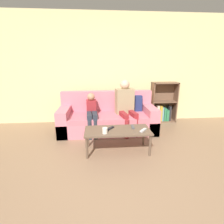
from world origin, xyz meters
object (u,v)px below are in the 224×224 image
at_px(coffee_table, 118,132).
at_px(tv_remote_2, 133,127).
at_px(couch, 108,118).
at_px(person_adult, 126,103).
at_px(tv_remote_1, 110,128).
at_px(person_child, 92,112).
at_px(cup_near, 105,131).
at_px(bookshelf, 162,107).
at_px(tv_remote_0, 143,130).

bearing_deg(coffee_table, tv_remote_2, 18.53).
bearing_deg(couch, person_adult, -12.03).
bearing_deg(person_adult, tv_remote_1, -126.21).
xyz_separation_m(person_child, cup_near, (0.23, -0.97, -0.04)).
bearing_deg(person_adult, coffee_table, -118.19).
bearing_deg(bookshelf, tv_remote_1, -135.14).
height_order(person_child, cup_near, person_child).
height_order(bookshelf, person_adult, person_adult).
bearing_deg(tv_remote_0, person_child, 174.02).
relative_size(couch, coffee_table, 1.89).
bearing_deg(bookshelf, tv_remote_0, -120.00).
bearing_deg(person_adult, bookshelf, 18.56).
distance_m(bookshelf, cup_near, 2.26).
height_order(cup_near, tv_remote_1, cup_near).
bearing_deg(person_child, coffee_table, -65.27).
bearing_deg(cup_near, tv_remote_2, 24.09).
distance_m(coffee_table, person_adult, 0.99).
height_order(person_adult, cup_near, person_adult).
bearing_deg(tv_remote_2, coffee_table, -155.27).
height_order(person_child, tv_remote_1, person_child).
height_order(couch, person_child, person_child).
height_order(coffee_table, tv_remote_0, tv_remote_0).
height_order(bookshelf, tv_remote_0, bookshelf).
height_order(coffee_table, tv_remote_1, tv_remote_1).
distance_m(bookshelf, tv_remote_0, 1.83).
xyz_separation_m(tv_remote_0, tv_remote_2, (-0.14, 0.17, 0.00)).
bearing_deg(cup_near, bookshelf, 46.48).
xyz_separation_m(tv_remote_0, tv_remote_1, (-0.54, 0.14, 0.00)).
bearing_deg(coffee_table, person_adult, 72.89).
relative_size(person_adult, tv_remote_2, 6.47).
distance_m(coffee_table, person_child, 0.96).
height_order(person_adult, tv_remote_2, person_adult).
bearing_deg(coffee_table, bookshelf, 48.46).
height_order(couch, person_adult, person_adult).
height_order(coffee_table, cup_near, cup_near).
relative_size(couch, person_child, 2.44).
relative_size(person_adult, tv_remote_0, 7.02).
bearing_deg(person_child, tv_remote_2, -49.11).
xyz_separation_m(coffee_table, person_adult, (0.28, 0.91, 0.29)).
relative_size(bookshelf, tv_remote_0, 6.25).
relative_size(coffee_table, cup_near, 11.70).
bearing_deg(cup_near, tv_remote_1, 61.98).
relative_size(bookshelf, tv_remote_2, 5.77).
bearing_deg(tv_remote_0, coffee_table, -149.95).
relative_size(cup_near, tv_remote_0, 0.59).
bearing_deg(coffee_table, tv_remote_0, -10.24).
distance_m(person_child, tv_remote_0, 1.27).
xyz_separation_m(tv_remote_1, tv_remote_2, (0.40, 0.03, 0.00)).
bearing_deg(cup_near, person_child, 103.58).
height_order(bookshelf, tv_remote_2, bookshelf).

